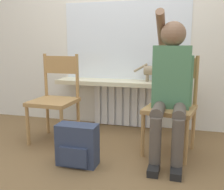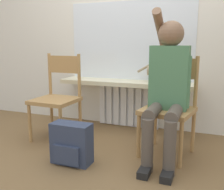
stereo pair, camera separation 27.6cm
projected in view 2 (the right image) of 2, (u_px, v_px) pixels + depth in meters
The scene contains 10 objects.
ground_plane at pixel (88, 163), 2.33m from camera, with size 12.00×12.00×0.00m, color brown.
wall_with_window at pixel (131, 18), 3.19m from camera, with size 7.00×0.06×2.70m.
radiator at pixel (128, 105), 3.33m from camera, with size 0.78×0.08×0.55m.
windowsill at pixel (125, 83), 3.16m from camera, with size 1.62×0.34×0.05m.
window_glass at pixel (130, 41), 3.22m from camera, with size 1.56×0.01×0.95m.
chair_left at pixel (57, 96), 2.89m from camera, with size 0.46×0.46×0.93m.
chair_right at pixel (169, 106), 2.46m from camera, with size 0.52×0.52×0.93m.
person at pixel (168, 83), 2.32m from camera, with size 0.36×0.96×1.35m.
cat at pixel (160, 71), 3.02m from camera, with size 0.45×0.11×0.22m.
backpack at pixel (71, 144), 2.30m from camera, with size 0.35×0.20×0.37m.
Camera 2 is at (0.98, -1.95, 1.05)m, focal length 42.00 mm.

